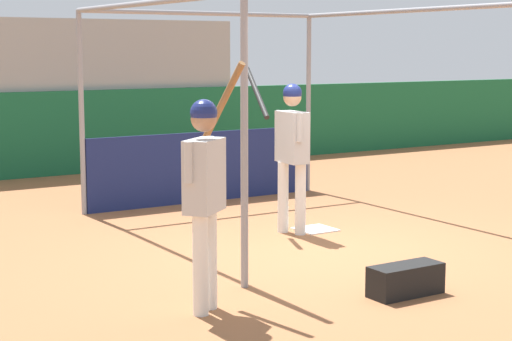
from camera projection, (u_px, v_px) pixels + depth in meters
The scene contains 9 objects.
ground_plane at pixel (316, 250), 9.40m from camera, with size 60.00×60.00×0.00m, color #935B38.
outfield_wall at pixel (87, 132), 15.13m from camera, with size 24.00×0.12×1.47m.
bleacher_section at pixel (62, 93), 16.10m from camera, with size 5.95×2.40×2.75m.
batting_cage at pixel (234, 122), 11.49m from camera, with size 3.73×4.23×2.72m.
home_plate at pixel (315, 229), 10.43m from camera, with size 0.44×0.44×0.02m.
player_batter at pixel (291, 143), 10.10m from camera, with size 0.56×0.97×1.98m.
player_waiting at pixel (205, 184), 7.05m from camera, with size 0.63×0.72×2.09m.
equipment_bag at pixel (406, 280), 7.66m from camera, with size 0.70×0.28×0.28m.
baseball at pixel (282, 213), 11.30m from camera, with size 0.07×0.07×0.07m.
Camera 1 is at (-5.41, -7.46, 2.20)m, focal length 60.00 mm.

